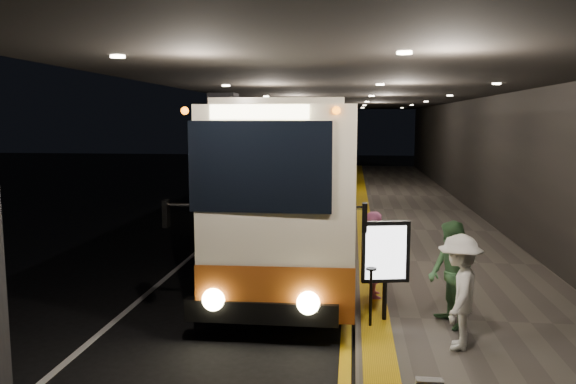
# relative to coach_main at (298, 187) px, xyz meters

# --- Properties ---
(ground) EXTENTS (90.00, 90.00, 0.00)m
(ground) POSITION_rel_coach_main_xyz_m (-1.00, -1.71, -1.84)
(ground) COLOR black
(lane_line_white) EXTENTS (0.12, 50.00, 0.01)m
(lane_line_white) POSITION_rel_coach_main_xyz_m (-2.80, 3.29, -1.84)
(lane_line_white) COLOR silver
(lane_line_white) RESTS_ON ground
(kerb_stripe_yellow) EXTENTS (0.18, 50.00, 0.01)m
(kerb_stripe_yellow) POSITION_rel_coach_main_xyz_m (1.35, 3.29, -1.84)
(kerb_stripe_yellow) COLOR gold
(kerb_stripe_yellow) RESTS_ON ground
(sidewalk) EXTENTS (4.50, 50.00, 0.15)m
(sidewalk) POSITION_rel_coach_main_xyz_m (3.75, 3.29, -1.77)
(sidewalk) COLOR #514C44
(sidewalk) RESTS_ON ground
(tactile_strip) EXTENTS (0.50, 50.00, 0.01)m
(tactile_strip) POSITION_rel_coach_main_xyz_m (1.85, 3.29, -1.69)
(tactile_strip) COLOR gold
(tactile_strip) RESTS_ON sidewalk
(terminal_wall) EXTENTS (0.10, 50.00, 6.00)m
(terminal_wall) POSITION_rel_coach_main_xyz_m (6.00, 3.29, 1.16)
(terminal_wall) COLOR black
(terminal_wall) RESTS_ON ground
(support_columns) EXTENTS (0.80, 24.80, 4.40)m
(support_columns) POSITION_rel_coach_main_xyz_m (-2.50, 2.29, 0.36)
(support_columns) COLOR black
(support_columns) RESTS_ON ground
(canopy) EXTENTS (9.00, 50.00, 0.40)m
(canopy) POSITION_rel_coach_main_xyz_m (1.50, 3.29, 2.76)
(canopy) COLOR black
(canopy) RESTS_ON support_columns
(coach_main) EXTENTS (2.97, 12.40, 3.84)m
(coach_main) POSITION_rel_coach_main_xyz_m (0.00, 0.00, 0.00)
(coach_main) COLOR beige
(coach_main) RESTS_ON ground
(coach_second) EXTENTS (3.14, 12.74, 3.97)m
(coach_second) POSITION_rel_coach_main_xyz_m (-0.04, 13.63, 0.07)
(coach_second) COLOR beige
(coach_second) RESTS_ON ground
(coach_third) EXTENTS (2.62, 11.50, 3.60)m
(coach_third) POSITION_rel_coach_main_xyz_m (0.02, 27.27, -0.11)
(coach_third) COLOR beige
(coach_third) RESTS_ON ground
(passenger_boarding) EXTENTS (0.48, 0.67, 1.70)m
(passenger_boarding) POSITION_rel_coach_main_xyz_m (1.89, -3.73, -0.84)
(passenger_boarding) COLOR #D965A3
(passenger_boarding) RESTS_ON sidewalk
(passenger_waiting_green) EXTENTS (0.78, 0.99, 1.79)m
(passenger_waiting_green) POSITION_rel_coach_main_xyz_m (3.08, -5.20, -0.80)
(passenger_waiting_green) COLOR #3D6D3F
(passenger_waiting_green) RESTS_ON sidewalk
(passenger_waiting_white) EXTENTS (0.81, 1.23, 1.75)m
(passenger_waiting_white) POSITION_rel_coach_main_xyz_m (3.04, -6.10, -0.82)
(passenger_waiting_white) COLOR silver
(passenger_waiting_white) RESTS_ON sidewalk
(info_sign) EXTENTS (0.83, 0.27, 1.74)m
(info_sign) POSITION_rel_coach_main_xyz_m (2.00, -5.04, -0.52)
(info_sign) COLOR black
(info_sign) RESTS_ON sidewalk
(stanchion_post) EXTENTS (0.05, 0.05, 0.99)m
(stanchion_post) POSITION_rel_coach_main_xyz_m (1.75, -5.36, -1.20)
(stanchion_post) COLOR black
(stanchion_post) RESTS_ON sidewalk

